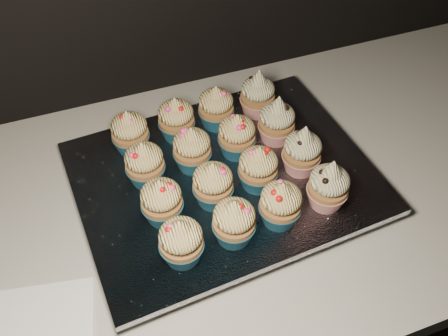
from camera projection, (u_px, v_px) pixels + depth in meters
name	position (u px, v px, depth m)	size (l,w,h in m)	color
worktop	(102.00, 234.00, 0.80)	(2.44, 0.64, 0.04)	silver
baking_tray	(224.00, 184.00, 0.83)	(0.43, 0.33, 0.02)	black
foil_lining	(224.00, 177.00, 0.82)	(0.47, 0.37, 0.01)	silver
cupcake_0	(181.00, 241.00, 0.68)	(0.06, 0.06, 0.08)	#17526C
cupcake_1	(234.00, 222.00, 0.71)	(0.06, 0.06, 0.08)	#17526C
cupcake_2	(280.00, 204.00, 0.73)	(0.06, 0.06, 0.08)	#17526C
cupcake_3	(328.00, 186.00, 0.75)	(0.06, 0.06, 0.10)	red
cupcake_4	(162.00, 201.00, 0.73)	(0.06, 0.06, 0.08)	#17526C
cupcake_5	(213.00, 184.00, 0.75)	(0.06, 0.06, 0.08)	#17526C
cupcake_6	(258.00, 168.00, 0.77)	(0.06, 0.06, 0.08)	#17526C
cupcake_7	(302.00, 151.00, 0.80)	(0.06, 0.06, 0.10)	red
cupcake_8	(145.00, 164.00, 0.78)	(0.06, 0.06, 0.08)	#17526C
cupcake_9	(192.00, 149.00, 0.80)	(0.06, 0.06, 0.08)	#17526C
cupcake_10	(237.00, 136.00, 0.82)	(0.06, 0.06, 0.08)	#17526C
cupcake_11	(277.00, 121.00, 0.84)	(0.06, 0.06, 0.10)	red
cupcake_12	(130.00, 132.00, 0.83)	(0.06, 0.06, 0.08)	#17526C
cupcake_13	(176.00, 119.00, 0.85)	(0.06, 0.06, 0.08)	#17526C
cupcake_14	(216.00, 107.00, 0.87)	(0.06, 0.06, 0.08)	#17526C
cupcake_15	(258.00, 95.00, 0.89)	(0.06, 0.06, 0.10)	red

